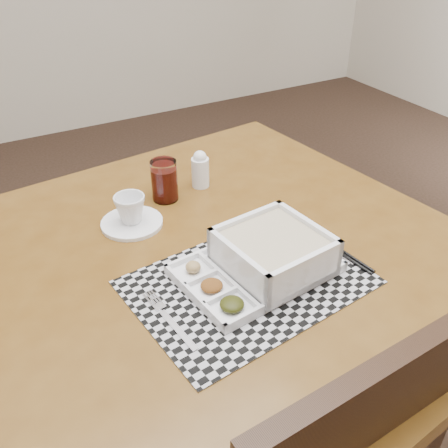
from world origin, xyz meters
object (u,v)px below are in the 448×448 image
(cup, at_px, (130,209))
(creamer_bottle, at_px, (200,169))
(dining_table, at_px, (218,281))
(juice_glass, at_px, (164,182))
(serving_tray, at_px, (268,258))

(cup, xyz_separation_m, creamer_bottle, (0.23, 0.09, 0.00))
(dining_table, height_order, juice_glass, juice_glass)
(dining_table, distance_m, serving_tray, 0.18)
(dining_table, distance_m, creamer_bottle, 0.34)
(dining_table, relative_size, serving_tray, 3.57)
(dining_table, distance_m, juice_glass, 0.31)
(dining_table, distance_m, cup, 0.27)
(cup, height_order, juice_glass, juice_glass)
(cup, bearing_deg, serving_tray, -65.38)
(dining_table, bearing_deg, serving_tray, -63.61)
(cup, bearing_deg, dining_table, -63.08)
(creamer_bottle, bearing_deg, juice_glass, -170.88)
(serving_tray, xyz_separation_m, creamer_bottle, (0.05, 0.41, 0.01))
(creamer_bottle, bearing_deg, cup, -158.62)
(juice_glass, distance_m, creamer_bottle, 0.11)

